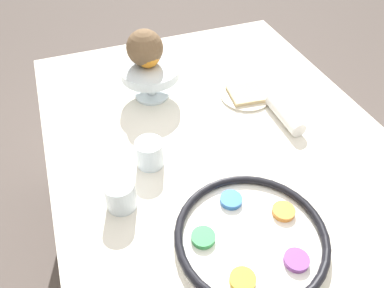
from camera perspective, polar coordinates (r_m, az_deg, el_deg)
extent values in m
plane|color=#564C47|center=(1.66, 4.50, -20.63)|extent=(8.00, 8.00, 0.00)
cube|color=silver|center=(1.34, 5.38, -13.86)|extent=(1.54, 1.00, 0.73)
cylinder|color=white|center=(0.91, 8.91, -14.06)|extent=(0.36, 0.36, 0.01)
torus|color=black|center=(0.89, 9.02, -13.55)|extent=(0.36, 0.36, 0.02)
cylinder|color=#2D6BB7|center=(0.95, 5.98, -8.46)|extent=(0.06, 0.06, 0.01)
cylinder|color=#33934C|center=(0.88, 1.72, -14.05)|extent=(0.06, 0.06, 0.01)
cylinder|color=gold|center=(0.84, 7.73, -19.83)|extent=(0.06, 0.06, 0.01)
cylinder|color=#844299|center=(0.88, 15.62, -16.69)|extent=(0.06, 0.06, 0.01)
cylinder|color=orange|center=(0.95, 13.77, -9.94)|extent=(0.06, 0.06, 0.01)
cylinder|color=silver|center=(1.29, -6.09, 7.50)|extent=(0.12, 0.12, 0.01)
cylinder|color=silver|center=(1.27, -6.23, 8.95)|extent=(0.03, 0.03, 0.07)
cylinder|color=silver|center=(1.24, -6.41, 10.88)|extent=(0.19, 0.19, 0.03)
sphere|color=orange|center=(1.22, -6.79, 13.31)|extent=(0.08, 0.08, 0.08)
sphere|color=brown|center=(1.23, -7.21, 14.33)|extent=(0.12, 0.12, 0.12)
cylinder|color=beige|center=(1.29, 8.19, 7.26)|extent=(0.17, 0.17, 0.01)
cube|color=#D1B784|center=(1.29, 8.24, 7.62)|extent=(0.12, 0.12, 0.01)
cylinder|color=white|center=(1.21, 13.99, 4.44)|extent=(0.17, 0.05, 0.05)
cylinder|color=silver|center=(1.03, -6.46, -1.41)|extent=(0.08, 0.08, 0.08)
cylinder|color=silver|center=(0.94, -10.83, -7.61)|extent=(0.08, 0.08, 0.08)
cube|color=silver|center=(0.85, -9.07, -20.60)|extent=(0.07, 0.18, 0.01)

